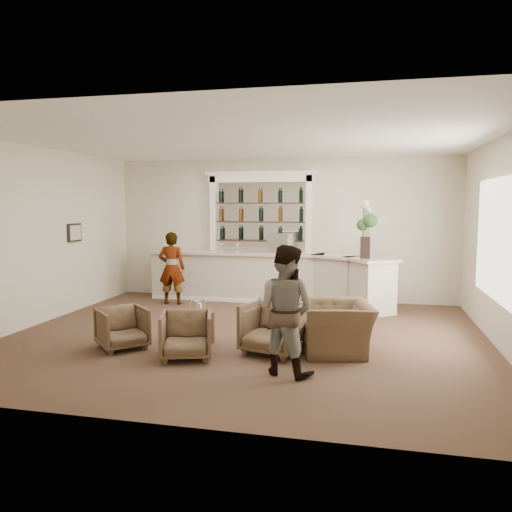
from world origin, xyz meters
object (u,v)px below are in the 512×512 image
at_px(armchair_center, 186,335).
at_px(armchair_right, 274,328).
at_px(sommelier, 172,268).
at_px(flower_vase, 366,226).
at_px(bar_counter, 271,277).
at_px(espresso_machine, 281,243).
at_px(armchair_left, 122,328).
at_px(guest, 285,310).
at_px(armchair_far, 337,327).
at_px(cocktail_table, 197,327).

bearing_deg(armchair_center, armchair_right, 5.55).
bearing_deg(sommelier, flower_vase, 172.15).
xyz_separation_m(bar_counter, sommelier, (-2.12, -0.69, 0.24)).
height_order(bar_counter, espresso_machine, espresso_machine).
xyz_separation_m(armchair_right, flower_vase, (1.29, 3.15, 1.41)).
height_order(bar_counter, armchair_left, bar_counter).
bearing_deg(espresso_machine, guest, -65.58).
distance_m(bar_counter, guest, 4.82).
height_order(espresso_machine, flower_vase, flower_vase).
distance_m(sommelier, flower_vase, 4.33).
distance_m(bar_counter, armchair_right, 3.91).
bearing_deg(armchair_far, flower_vase, 159.73).
bearing_deg(armchair_left, armchair_center, -57.85).
xyz_separation_m(cocktail_table, guest, (1.64, -1.16, 0.61)).
bearing_deg(cocktail_table, armchair_right, -12.82).
distance_m(sommelier, armchair_left, 3.49).
xyz_separation_m(sommelier, armchair_left, (0.58, -3.41, -0.49)).
bearing_deg(cocktail_table, flower_vase, 47.43).
bearing_deg(sommelier, armchair_right, 124.89).
bearing_deg(guest, armchair_right, -51.48).
bearing_deg(cocktail_table, armchair_left, -150.10).
bearing_deg(cocktail_table, sommelier, 119.54).
height_order(armchair_right, flower_vase, flower_vase).
xyz_separation_m(armchair_center, armchair_far, (2.13, 0.81, 0.04)).
bearing_deg(bar_counter, cocktail_table, -98.42).
distance_m(armchair_left, armchair_far, 3.32).
distance_m(armchair_left, espresso_machine, 4.61).
height_order(armchair_left, espresso_machine, espresso_machine).
height_order(cocktail_table, flower_vase, flower_vase).
bearing_deg(armchair_center, armchair_far, 3.09).
bearing_deg(armchair_far, guest, -40.85).
xyz_separation_m(cocktail_table, armchair_center, (0.12, -0.82, 0.09)).
bearing_deg(armchair_center, sommelier, 97.61).
height_order(armchair_right, espresso_machine, espresso_machine).
xyz_separation_m(bar_counter, armchair_left, (-1.54, -4.10, -0.25)).
height_order(guest, espresso_machine, guest).
xyz_separation_m(armchair_left, espresso_machine, (1.77, 4.13, 1.04)).
relative_size(sommelier, armchair_center, 2.18).
xyz_separation_m(espresso_machine, flower_vase, (1.87, -0.69, 0.43)).
relative_size(armchair_left, armchair_far, 0.61).
relative_size(armchair_left, armchair_center, 0.95).
relative_size(sommelier, flower_vase, 1.40).
distance_m(armchair_center, espresso_machine, 4.53).
bearing_deg(guest, armchair_left, 6.38).
relative_size(cocktail_table, armchair_center, 0.76).
bearing_deg(bar_counter, flower_vase, -17.54).
xyz_separation_m(bar_counter, cocktail_table, (-0.52, -3.51, -0.32)).
bearing_deg(cocktail_table, armchair_center, -81.37).
bearing_deg(armchair_far, armchair_right, -85.45).
bearing_deg(armchair_center, armchair_left, 150.75).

